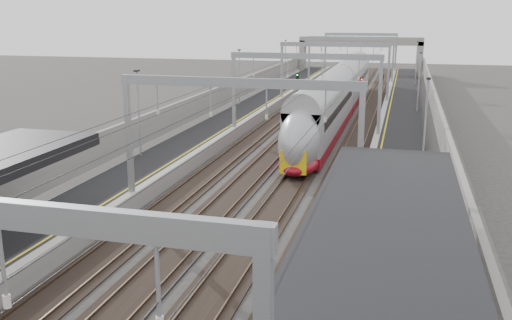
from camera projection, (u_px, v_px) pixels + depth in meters
The scene contains 12 objects.
platform_left at pixel (226, 125), 54.25m from camera, with size 4.00×120.00×1.00m, color black.
platform_right at pixel (399, 134), 50.33m from camera, with size 4.00×120.00×1.00m, color black.
tracks at pixel (309, 134), 52.40m from camera, with size 11.40×140.00×0.20m.
overhead_line at pixel (322, 62), 57.10m from camera, with size 13.00×140.00×6.60m.
overbridge at pixel (360, 46), 102.67m from camera, with size 22.00×2.20×6.90m.
wall_left at pixel (194, 113), 54.77m from camera, with size 0.30×120.00×3.20m, color gray.
wall_right at pixel (438, 123), 49.27m from camera, with size 0.30×120.00×3.20m, color gray.
train at pixel (337, 100), 59.24m from camera, with size 2.81×51.21×4.44m.
bench at pixel (408, 275), 20.73m from camera, with size 1.07×1.71×0.86m.
signal_green at pixel (297, 81), 73.32m from camera, with size 0.32×0.32×3.48m.
signal_red_near at pixel (361, 86), 68.28m from camera, with size 0.32×0.32×3.48m.
signal_red_far at pixel (382, 83), 71.91m from camera, with size 0.32×0.32×3.48m.
Camera 1 is at (8.25, -5.94, 10.69)m, focal length 40.00 mm.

